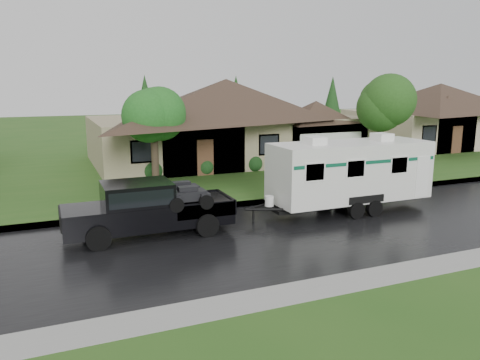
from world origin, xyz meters
The scene contains 11 objects.
ground centered at (0.00, 0.00, 0.00)m, with size 140.00×140.00×0.00m, color #29541A.
road centered at (0.00, -2.00, 0.01)m, with size 140.00×8.00×0.01m, color black.
curb centered at (0.00, 2.25, 0.07)m, with size 140.00×0.50×0.15m, color gray.
lawn centered at (0.00, 15.00, 0.07)m, with size 140.00×26.00×0.15m, color #29541A.
house_main centered at (2.29, 13.84, 3.59)m, with size 19.44×10.80×6.90m.
house_neighbor centered at (22.27, 14.34, 3.32)m, with size 15.12×9.72×6.45m.
tree_left_green centered at (-4.54, 7.37, 3.88)m, with size 3.25×3.25×5.39m.
tree_right_green centered at (10.07, 7.49, 4.07)m, with size 3.42×3.42×5.65m.
shrub_row centered at (2.00, 9.30, 0.65)m, with size 13.60×1.00×1.00m.
pickup_truck centered at (-6.61, -0.30, 1.07)m, with size 5.98×2.27×1.99m.
travel_trailer centered at (2.20, -0.30, 1.76)m, with size 7.38×2.59×3.31m.
Camera 1 is at (-9.75, -16.67, 5.42)m, focal length 35.00 mm.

